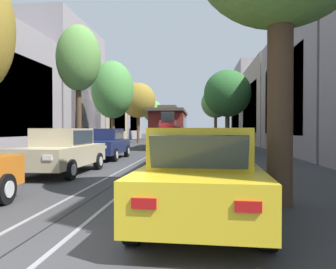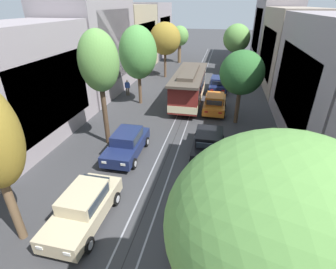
{
  "view_description": "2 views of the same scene",
  "coord_description": "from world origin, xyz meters",
  "px_view_note": "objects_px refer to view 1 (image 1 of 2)",
  "views": [
    {
      "loc": [
        2.41,
        -3.36,
        1.57
      ],
      "look_at": [
        -0.34,
        25.1,
        1.07
      ],
      "focal_mm": 35.27,
      "sensor_mm": 36.0,
      "label": 1
    },
    {
      "loc": [
        2.92,
        0.38,
        8.65
      ],
      "look_at": [
        0.0,
        13.95,
        1.42
      ],
      "focal_mm": 27.18,
      "sensor_mm": 36.0,
      "label": 2
    }
  ],
  "objects_px": {
    "parked_car_black_mid_right": "(201,143)",
    "motorcycle_with_rider": "(167,162)",
    "street_tree_kerb_left_fourth": "(138,100)",
    "street_tree_kerb_right_second": "(227,94)",
    "street_tree_kerb_left_mid": "(113,90)",
    "parked_car_navy_mid_left": "(105,144)",
    "parked_car_beige_second_left": "(62,151)",
    "street_tree_kerb_right_mid": "(216,103)",
    "street_tree_kerb_left_second": "(78,59)",
    "parked_car_navy_fifth_right": "(202,137)",
    "street_tree_kerb_left_far": "(152,111)",
    "parked_car_yellow_near_right": "(202,174)",
    "cable_car_trolley": "(170,128)",
    "pedestrian_on_left_pavement": "(285,145)",
    "parked_car_grey_second_right": "(204,150)",
    "parked_car_orange_fourth_right": "(201,139)",
    "pedestrian_on_right_pavement": "(96,136)"
  },
  "relations": [
    {
      "from": "parked_car_orange_fourth_right",
      "to": "street_tree_kerb_left_fourth",
      "type": "bearing_deg",
      "value": 122.86
    },
    {
      "from": "parked_car_yellow_near_right",
      "to": "parked_car_black_mid_right",
      "type": "xyz_separation_m",
      "value": [
        0.02,
        12.33,
        0.0
      ]
    },
    {
      "from": "parked_car_beige_second_left",
      "to": "street_tree_kerb_left_second",
      "type": "height_order",
      "value": "street_tree_kerb_left_second"
    },
    {
      "from": "motorcycle_with_rider",
      "to": "parked_car_navy_mid_left",
      "type": "bearing_deg",
      "value": 111.54
    },
    {
      "from": "parked_car_navy_fifth_right",
      "to": "cable_car_trolley",
      "type": "relative_size",
      "value": 0.48
    },
    {
      "from": "street_tree_kerb_left_mid",
      "to": "parked_car_navy_mid_left",
      "type": "bearing_deg",
      "value": -77.41
    },
    {
      "from": "street_tree_kerb_left_mid",
      "to": "street_tree_kerb_right_mid",
      "type": "height_order",
      "value": "street_tree_kerb_left_mid"
    },
    {
      "from": "motorcycle_with_rider",
      "to": "parked_car_beige_second_left",
      "type": "bearing_deg",
      "value": 128.33
    },
    {
      "from": "street_tree_kerb_left_mid",
      "to": "parked_car_yellow_near_right",
      "type": "bearing_deg",
      "value": -70.93
    },
    {
      "from": "parked_car_navy_mid_left",
      "to": "parked_car_navy_fifth_right",
      "type": "distance_m",
      "value": 15.35
    },
    {
      "from": "parked_car_grey_second_right",
      "to": "motorcycle_with_rider",
      "type": "xyz_separation_m",
      "value": [
        -0.73,
        -6.27,
        0.18
      ]
    },
    {
      "from": "street_tree_kerb_left_fourth",
      "to": "street_tree_kerb_right_second",
      "type": "xyz_separation_m",
      "value": [
        8.68,
        -12.63,
        -0.68
      ]
    },
    {
      "from": "parked_car_yellow_near_right",
      "to": "cable_car_trolley",
      "type": "relative_size",
      "value": 0.48
    },
    {
      "from": "parked_car_beige_second_left",
      "to": "street_tree_kerb_right_mid",
      "type": "relative_size",
      "value": 0.69
    },
    {
      "from": "parked_car_navy_fifth_right",
      "to": "street_tree_kerb_left_far",
      "type": "xyz_separation_m",
      "value": [
        -6.7,
        13.87,
        3.16
      ]
    },
    {
      "from": "parked_car_beige_second_left",
      "to": "street_tree_kerb_left_fourth",
      "type": "bearing_deg",
      "value": 94.57
    },
    {
      "from": "street_tree_kerb_left_far",
      "to": "pedestrian_on_left_pavement",
      "type": "relative_size",
      "value": 3.55
    },
    {
      "from": "parked_car_grey_second_right",
      "to": "street_tree_kerb_right_mid",
      "type": "distance_m",
      "value": 27.52
    },
    {
      "from": "parked_car_yellow_near_right",
      "to": "parked_car_orange_fourth_right",
      "type": "height_order",
      "value": "same"
    },
    {
      "from": "parked_car_beige_second_left",
      "to": "street_tree_kerb_left_fourth",
      "type": "xyz_separation_m",
      "value": [
        -1.98,
        24.8,
        3.89
      ]
    },
    {
      "from": "street_tree_kerb_left_mid",
      "to": "street_tree_kerb_right_mid",
      "type": "distance_m",
      "value": 15.97
    },
    {
      "from": "parked_car_beige_second_left",
      "to": "street_tree_kerb_right_second",
      "type": "relative_size",
      "value": 0.77
    },
    {
      "from": "parked_car_orange_fourth_right",
      "to": "street_tree_kerb_left_fourth",
      "type": "xyz_separation_m",
      "value": [
        -6.87,
        10.63,
        3.89
      ]
    },
    {
      "from": "motorcycle_with_rider",
      "to": "pedestrian_on_left_pavement",
      "type": "relative_size",
      "value": 1.21
    },
    {
      "from": "street_tree_kerb_left_fourth",
      "to": "motorcycle_with_rider",
      "type": "relative_size",
      "value": 3.53
    },
    {
      "from": "street_tree_kerb_right_second",
      "to": "pedestrian_on_right_pavement",
      "type": "xyz_separation_m",
      "value": [
        -10.86,
        4.56,
        -3.09
      ]
    },
    {
      "from": "street_tree_kerb_left_fourth",
      "to": "street_tree_kerb_left_second",
      "type": "bearing_deg",
      "value": -90.02
    },
    {
      "from": "street_tree_kerb_left_second",
      "to": "motorcycle_with_rider",
      "type": "distance_m",
      "value": 14.4
    },
    {
      "from": "street_tree_kerb_left_second",
      "to": "street_tree_kerb_right_mid",
      "type": "xyz_separation_m",
      "value": [
        8.62,
        21.27,
        -0.9
      ]
    },
    {
      "from": "parked_car_beige_second_left",
      "to": "street_tree_kerb_right_second",
      "type": "bearing_deg",
      "value": 61.18
    },
    {
      "from": "parked_car_beige_second_left",
      "to": "parked_car_yellow_near_right",
      "type": "relative_size",
      "value": 0.99
    },
    {
      "from": "street_tree_kerb_left_fourth",
      "to": "street_tree_kerb_left_far",
      "type": "xyz_separation_m",
      "value": [
        0.24,
        9.22,
        -0.73
      ]
    },
    {
      "from": "street_tree_kerb_right_second",
      "to": "street_tree_kerb_right_mid",
      "type": "distance_m",
      "value": 15.99
    },
    {
      "from": "parked_car_grey_second_right",
      "to": "street_tree_kerb_left_mid",
      "type": "height_order",
      "value": "street_tree_kerb_left_mid"
    },
    {
      "from": "parked_car_grey_second_right",
      "to": "parked_car_black_mid_right",
      "type": "relative_size",
      "value": 1.01
    },
    {
      "from": "street_tree_kerb_right_second",
      "to": "street_tree_kerb_right_mid",
      "type": "xyz_separation_m",
      "value": [
        -0.07,
        15.98,
        0.55
      ]
    },
    {
      "from": "parked_car_navy_fifth_right",
      "to": "pedestrian_on_left_pavement",
      "type": "xyz_separation_m",
      "value": [
        3.48,
        -16.72,
        0.08
      ]
    },
    {
      "from": "parked_car_grey_second_right",
      "to": "street_tree_kerb_left_far",
      "type": "distance_m",
      "value": 33.89
    },
    {
      "from": "street_tree_kerb_left_fourth",
      "to": "cable_car_trolley",
      "type": "height_order",
      "value": "street_tree_kerb_left_fourth"
    },
    {
      "from": "street_tree_kerb_left_far",
      "to": "motorcycle_with_rider",
      "type": "bearing_deg",
      "value": -81.4
    },
    {
      "from": "motorcycle_with_rider",
      "to": "pedestrian_on_left_pavement",
      "type": "distance_m",
      "value": 9.73
    },
    {
      "from": "parked_car_beige_second_left",
      "to": "parked_car_grey_second_right",
      "type": "height_order",
      "value": "same"
    },
    {
      "from": "street_tree_kerb_left_second",
      "to": "street_tree_kerb_left_fourth",
      "type": "distance_m",
      "value": 17.93
    },
    {
      "from": "parked_car_beige_second_left",
      "to": "parked_car_black_mid_right",
      "type": "distance_m",
      "value": 8.45
    },
    {
      "from": "parked_car_orange_fourth_right",
      "to": "pedestrian_on_right_pavement",
      "type": "height_order",
      "value": "pedestrian_on_right_pavement"
    },
    {
      "from": "street_tree_kerb_left_far",
      "to": "motorcycle_with_rider",
      "type": "distance_m",
      "value": 39.91
    },
    {
      "from": "parked_car_black_mid_right",
      "to": "motorcycle_with_rider",
      "type": "height_order",
      "value": "motorcycle_with_rider"
    },
    {
      "from": "parked_car_navy_mid_left",
      "to": "cable_car_trolley",
      "type": "xyz_separation_m",
      "value": [
        2.51,
        9.64,
        0.86
      ]
    },
    {
      "from": "parked_car_beige_second_left",
      "to": "street_tree_kerb_left_second",
      "type": "xyz_separation_m",
      "value": [
        -1.99,
        6.88,
        4.66
      ]
    },
    {
      "from": "parked_car_black_mid_right",
      "to": "street_tree_kerb_left_far",
      "type": "relative_size",
      "value": 0.79
    }
  ]
}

